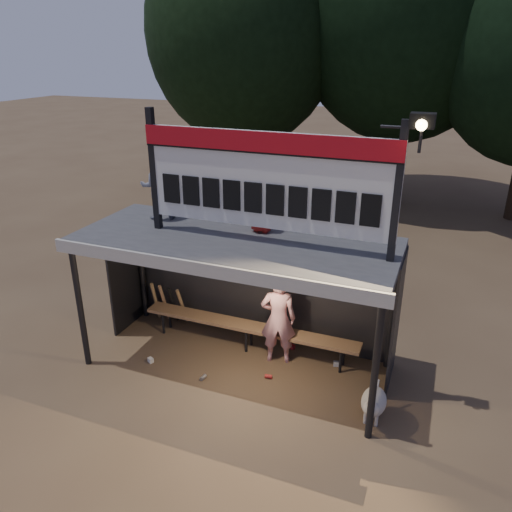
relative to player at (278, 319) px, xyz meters
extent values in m
plane|color=#4F3B27|center=(-0.61, -0.39, -0.82)|extent=(80.00, 80.00, 0.00)
imported|color=white|center=(0.00, 0.00, 0.00)|extent=(0.68, 0.53, 1.64)
imported|color=slate|center=(-2.20, 0.03, 2.07)|extent=(0.70, 0.66, 1.14)
imported|color=#B01F1B|center=(-0.33, 0.06, 1.94)|extent=(0.46, 0.34, 0.88)
cube|color=#3E3E40|center=(-0.61, -0.39, 1.44)|extent=(5.00, 2.00, 0.12)
cube|color=beige|center=(-0.61, -1.41, 1.40)|extent=(5.10, 0.06, 0.20)
cylinder|color=black|center=(-3.01, -1.29, 0.28)|extent=(0.10, 0.10, 2.20)
cylinder|color=black|center=(1.79, -1.29, 0.28)|extent=(0.10, 0.10, 2.20)
cylinder|color=black|center=(-3.01, 0.51, 0.28)|extent=(0.10, 0.10, 2.20)
cylinder|color=black|center=(1.79, 0.51, 0.28)|extent=(0.10, 0.10, 2.20)
cube|color=black|center=(-0.61, 0.61, 0.28)|extent=(5.00, 0.04, 2.20)
cube|color=black|center=(-3.11, 0.11, 0.28)|extent=(0.04, 1.00, 2.20)
cube|color=black|center=(1.89, 0.11, 0.28)|extent=(0.04, 1.00, 2.20)
cylinder|color=black|center=(-0.61, 0.61, 1.33)|extent=(5.00, 0.06, 0.06)
cube|color=black|center=(-1.96, -0.39, 2.45)|extent=(0.10, 0.10, 1.90)
cube|color=black|center=(1.74, -0.39, 2.45)|extent=(0.10, 0.10, 1.90)
cube|color=silver|center=(-0.11, -0.39, 2.45)|extent=(3.80, 0.08, 1.40)
cube|color=#B50C17|center=(-0.11, -0.44, 3.01)|extent=(3.80, 0.04, 0.28)
cube|color=black|center=(-0.11, -0.45, 2.86)|extent=(3.80, 0.02, 0.03)
cube|color=black|center=(-1.64, -0.44, 2.20)|extent=(0.27, 0.03, 0.45)
cube|color=black|center=(-1.30, -0.44, 2.20)|extent=(0.27, 0.03, 0.45)
cube|color=black|center=(-0.96, -0.44, 2.20)|extent=(0.27, 0.03, 0.45)
cube|color=black|center=(-0.62, -0.44, 2.20)|extent=(0.27, 0.03, 0.45)
cube|color=black|center=(-0.28, -0.44, 2.20)|extent=(0.27, 0.03, 0.45)
cube|color=black|center=(0.06, -0.44, 2.20)|extent=(0.27, 0.03, 0.45)
cube|color=black|center=(0.40, -0.44, 2.20)|extent=(0.27, 0.03, 0.45)
cube|color=black|center=(0.74, -0.44, 2.20)|extent=(0.27, 0.03, 0.45)
cube|color=black|center=(1.08, -0.44, 2.20)|extent=(0.27, 0.03, 0.45)
cube|color=black|center=(1.42, -0.44, 2.20)|extent=(0.27, 0.03, 0.45)
cylinder|color=black|center=(1.69, -0.39, 3.30)|extent=(0.50, 0.04, 0.04)
cylinder|color=black|center=(1.94, -0.39, 3.15)|extent=(0.04, 0.04, 0.30)
cube|color=black|center=(1.94, -0.44, 3.40)|extent=(0.30, 0.22, 0.18)
sphere|color=#FFD88C|center=(1.94, -0.53, 3.36)|extent=(0.14, 0.14, 0.14)
cube|color=olive|center=(-0.61, 0.16, -0.37)|extent=(4.00, 0.35, 0.06)
cylinder|color=black|center=(-2.31, 0.04, -0.59)|extent=(0.05, 0.05, 0.45)
cylinder|color=black|center=(-2.31, 0.28, -0.59)|extent=(0.05, 0.05, 0.45)
cylinder|color=black|center=(-0.61, 0.04, -0.59)|extent=(0.05, 0.05, 0.45)
cylinder|color=black|center=(-0.61, 0.28, -0.59)|extent=(0.05, 0.05, 0.45)
cylinder|color=black|center=(1.09, 0.04, -0.59)|extent=(0.05, 0.05, 0.45)
cylinder|color=black|center=(1.09, 0.28, -0.59)|extent=(0.05, 0.05, 0.45)
cylinder|color=black|center=(-4.61, 9.61, 1.05)|extent=(0.50, 0.50, 3.74)
ellipsoid|color=black|center=(-4.61, 9.61, 4.71)|extent=(6.46, 6.46, 7.48)
cylinder|color=#312316|center=(0.39, 11.11, 1.27)|extent=(0.50, 0.50, 4.18)
ellipsoid|color=black|center=(0.39, 11.11, 5.36)|extent=(7.22, 7.22, 8.36)
ellipsoid|color=beige|center=(1.78, -0.85, -0.55)|extent=(0.36, 0.58, 0.36)
sphere|color=#EFE7CF|center=(1.78, -1.13, -0.46)|extent=(0.22, 0.22, 0.22)
cone|color=beige|center=(1.78, -1.23, -0.48)|extent=(0.10, 0.10, 0.10)
cone|color=beige|center=(1.73, -1.15, -0.36)|extent=(0.06, 0.06, 0.07)
cone|color=beige|center=(1.83, -1.15, -0.36)|extent=(0.06, 0.06, 0.07)
cylinder|color=silver|center=(1.70, -1.03, -0.73)|extent=(0.05, 0.05, 0.18)
cylinder|color=beige|center=(1.86, -1.03, -0.73)|extent=(0.05, 0.05, 0.18)
cylinder|color=white|center=(1.70, -0.67, -0.73)|extent=(0.05, 0.05, 0.18)
cylinder|color=beige|center=(1.86, -0.67, -0.73)|extent=(0.05, 0.05, 0.18)
cylinder|color=silver|center=(1.78, -0.55, -0.48)|extent=(0.04, 0.16, 0.14)
cylinder|color=#A37C4C|center=(-2.70, 0.43, -0.39)|extent=(0.08, 0.27, 0.84)
cylinder|color=#9C6E49|center=(-2.50, 0.43, -0.39)|extent=(0.08, 0.30, 0.83)
cylinder|color=black|center=(-2.30, 0.43, -0.39)|extent=(0.07, 0.32, 0.83)
cylinder|color=olive|center=(-2.10, 0.43, -0.39)|extent=(0.08, 0.35, 0.82)
cube|color=#A31C1F|center=(0.13, 0.43, -0.78)|extent=(0.12, 0.11, 0.08)
cylinder|color=#A1A1A6|center=(-0.95, -0.97, -0.78)|extent=(0.08, 0.13, 0.07)
cube|color=silver|center=(-2.02, -0.87, -0.78)|extent=(0.12, 0.11, 0.08)
cylinder|color=#A9201D|center=(0.04, -0.55, -0.78)|extent=(0.13, 0.08, 0.07)
cube|color=#A6A6AB|center=(1.00, 0.20, -0.78)|extent=(0.11, 0.09, 0.08)
camera|label=1|loc=(2.33, -6.96, 4.22)|focal=35.00mm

